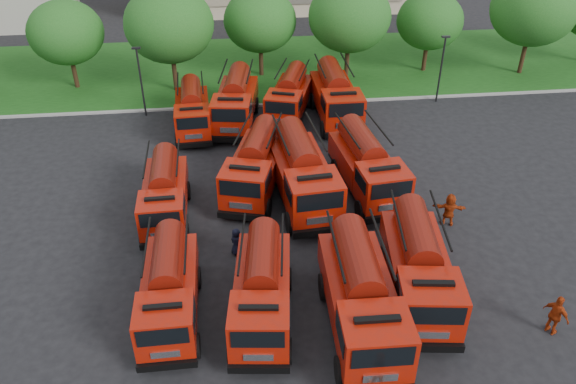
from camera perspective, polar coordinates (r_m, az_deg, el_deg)
The scene contains 28 objects.
ground at distance 28.02m, azimuth 2.96°, elevation -6.27°, with size 140.00×140.00×0.00m, color black.
lawn at distance 50.69m, azimuth -1.72°, elevation 12.64°, with size 70.00×16.00×0.12m, color #164512.
curb at distance 43.21m, azimuth -0.77°, elevation 8.93°, with size 70.00×0.30×0.14m, color gray.
tree_1 at distance 47.83m, azimuth -21.64°, elevation 14.83°, with size 5.71×5.71×6.98m.
tree_2 at distance 44.79m, azimuth -11.99°, elevation 16.33°, with size 6.72×6.72×8.22m.
tree_3 at distance 47.27m, azimuth -2.86°, elevation 16.99°, with size 5.88×5.88×7.19m.
tree_4 at distance 46.65m, azimuth 6.27°, elevation 17.31°, with size 6.55×6.55×8.01m.
tree_5 at distance 49.75m, azimuth 14.21°, elevation 16.50°, with size 5.46×5.46×6.68m.
tree_6 at distance 51.45m, azimuth 23.72°, elevation 16.67°, with size 6.89×6.89×8.42m.
lamp_post_0 at distance 41.76m, azimuth -14.75°, elevation 11.16°, with size 0.60×0.25×5.11m.
lamp_post_1 at distance 44.25m, azimuth 15.33°, elevation 12.31°, with size 0.60×0.25×5.11m.
fire_truck_0 at distance 24.40m, azimuth -11.99°, elevation -9.54°, with size 2.48×6.61×3.00m.
fire_truck_1 at distance 23.84m, azimuth -2.67°, elevation -9.75°, with size 3.11×6.99×3.08m.
fire_truck_2 at distance 23.40m, azimuth 7.44°, elevation -10.41°, with size 2.98×7.69×3.47m.
fire_truck_3 at distance 25.34m, azimuth 13.14°, elevation -7.32°, with size 3.48×7.60×3.34m.
fire_truck_4 at distance 30.41m, azimuth -12.43°, elevation -0.08°, with size 2.52×6.61×2.99m.
fire_truck_5 at distance 31.94m, azimuth -3.34°, elevation 2.80°, with size 4.41×7.68×3.32m.
fire_truck_6 at distance 30.84m, azimuth 1.50°, elevation 1.96°, with size 3.45×8.13×3.60m.
fire_truck_7 at distance 32.08m, azimuth 8.04°, elevation 2.71°, with size 3.35×7.66×3.38m.
fire_truck_8 at distance 39.34m, azimuth -9.69°, elevation 8.22°, with size 2.67×6.72×3.01m.
fire_truck_9 at distance 39.85m, azimuth -5.34°, elevation 9.19°, with size 3.63×7.75×3.39m.
fire_truck_10 at distance 40.83m, azimuth 0.17°, elevation 9.74°, with size 4.30×7.24×3.12m.
fire_truck_11 at distance 40.47m, azimuth 4.84°, elevation 9.71°, with size 2.88×7.76×3.53m.
firefighter_0 at distance 23.27m, azimuth 6.66°, elevation -16.94°, with size 0.68×0.50×1.87m, color #972C0B.
firefighter_2 at distance 26.59m, azimuth 25.05°, elevation -12.77°, with size 1.14×0.65×1.95m, color #972C0B.
firefighter_3 at distance 26.70m, azimuth 14.06°, elevation -9.83°, with size 1.18×0.61×1.83m, color black.
firefighter_4 at distance 28.08m, azimuth -5.18°, elevation -6.28°, with size 0.74×0.48×1.51m, color black.
firefighter_5 at distance 31.11m, azimuth 15.80°, elevation -3.15°, with size 1.73×0.75×1.87m, color #972C0B.
Camera 1 is at (-3.87, -21.34, 17.74)m, focal length 35.00 mm.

